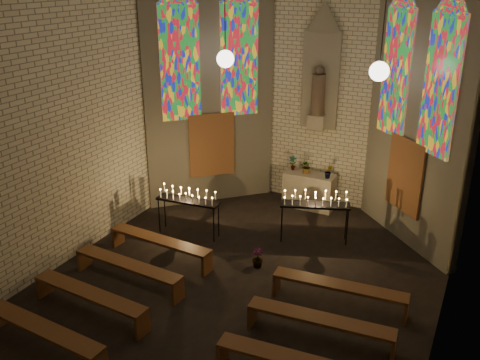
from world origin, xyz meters
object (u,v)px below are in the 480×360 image
at_px(votive_stand_left, 188,197).
at_px(votive_stand_right, 315,201).
at_px(aisle_flower_pot, 257,258).
at_px(altar, 309,190).

relative_size(votive_stand_left, votive_stand_right, 0.95).
xyz_separation_m(votive_stand_left, votive_stand_right, (2.94, 1.07, 0.05)).
distance_m(aisle_flower_pot, votive_stand_left, 2.45).
xyz_separation_m(aisle_flower_pot, votive_stand_right, (0.72, 1.75, 0.84)).
bearing_deg(aisle_flower_pot, votive_stand_left, 162.91).
height_order(altar, votive_stand_right, votive_stand_right).
bearing_deg(altar, votive_stand_right, -67.23).
bearing_deg(aisle_flower_pot, votive_stand_right, 67.47).
xyz_separation_m(aisle_flower_pot, votive_stand_left, (-2.22, 0.68, 0.80)).
bearing_deg(votive_stand_left, altar, 48.16).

